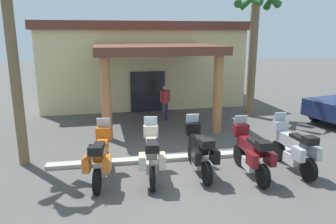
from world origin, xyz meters
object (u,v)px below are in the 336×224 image
(motorcycle_orange, at_px, (101,157))
(motorcycle_cream, at_px, (152,155))
(palm_tree_roadside, at_px, (6,6))
(motorcycle_black, at_px, (199,151))
(palm_tree_near_portico, at_px, (254,28))
(motel_building, at_px, (139,61))
(pedestrian, at_px, (165,100))
(motorcycle_maroon, at_px, (251,153))
(motorcycle_silver, at_px, (294,148))

(motorcycle_orange, height_order, motorcycle_cream, same)
(palm_tree_roadside, bearing_deg, motorcycle_black, -17.29)
(motorcycle_orange, height_order, palm_tree_near_portico, palm_tree_near_portico)
(motel_building, bearing_deg, palm_tree_near_portico, -47.60)
(motel_building, height_order, palm_tree_roadside, palm_tree_roadside)
(motorcycle_orange, bearing_deg, palm_tree_near_portico, -42.15)
(palm_tree_roadside, bearing_deg, pedestrian, 40.05)
(motorcycle_black, distance_m, palm_tree_near_portico, 8.29)
(motel_building, distance_m, motorcycle_maroon, 11.94)
(motel_building, height_order, motorcycle_black, motel_building)
(motorcycle_orange, height_order, motorcycle_silver, same)
(motel_building, xyz_separation_m, motorcycle_cream, (-0.73, -11.28, -1.66))
(motorcycle_cream, xyz_separation_m, motorcycle_silver, (4.25, -0.21, 0.00))
(motel_building, height_order, motorcycle_silver, motel_building)
(motorcycle_silver, relative_size, pedestrian, 1.32)
(motel_building, xyz_separation_m, motorcycle_silver, (3.52, -11.48, -1.66))
(motel_building, height_order, pedestrian, motel_building)
(motel_building, relative_size, pedestrian, 7.05)
(motorcycle_maroon, xyz_separation_m, pedestrian, (-1.39, 6.53, 0.27))
(motel_building, xyz_separation_m, palm_tree_roadside, (-4.59, -9.56, 2.42))
(motorcycle_maroon, bearing_deg, palm_tree_roadside, 71.97)
(motorcycle_cream, xyz_separation_m, palm_tree_roadside, (-3.86, 1.71, 4.08))
(motorcycle_black, xyz_separation_m, palm_tree_near_portico, (4.28, 6.15, 3.56))
(motorcycle_silver, bearing_deg, motorcycle_black, 81.46)
(motorcycle_maroon, height_order, palm_tree_near_portico, palm_tree_near_portico)
(motorcycle_orange, bearing_deg, palm_tree_roadside, 63.07)
(motorcycle_black, height_order, motorcycle_silver, same)
(pedestrian, distance_m, palm_tree_roadside, 7.91)
(motorcycle_cream, distance_m, palm_tree_near_portico, 9.16)
(motorcycle_maroon, relative_size, motorcycle_silver, 1.00)
(pedestrian, height_order, palm_tree_roadside, palm_tree_roadside)
(motorcycle_black, relative_size, motorcycle_silver, 1.00)
(motorcycle_orange, bearing_deg, motorcycle_silver, -85.75)
(motorcycle_silver, distance_m, palm_tree_near_portico, 7.48)
(motorcycle_black, height_order, motorcycle_maroon, same)
(palm_tree_near_portico, bearing_deg, motorcycle_black, -124.87)
(motorcycle_orange, xyz_separation_m, pedestrian, (2.86, 6.10, 0.27))
(palm_tree_roadside, relative_size, palm_tree_near_portico, 1.00)
(motorcycle_cream, distance_m, motorcycle_black, 1.42)
(motorcycle_maroon, height_order, pedestrian, pedestrian)
(motorcycle_silver, relative_size, palm_tree_near_portico, 0.35)
(motorcycle_cream, relative_size, motorcycle_silver, 1.00)
(motorcycle_black, height_order, palm_tree_near_portico, palm_tree_near_portico)
(motorcycle_cream, relative_size, pedestrian, 1.32)
(pedestrian, bearing_deg, motorcycle_orange, -48.64)
(motorcycle_orange, bearing_deg, motorcycle_cream, -85.76)
(motorcycle_orange, bearing_deg, motorcycle_black, -82.92)
(motorcycle_maroon, relative_size, palm_tree_roadside, 0.35)
(palm_tree_near_portico, bearing_deg, motel_building, 134.50)
(motorcycle_cream, xyz_separation_m, motorcycle_maroon, (2.83, -0.36, 0.00))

